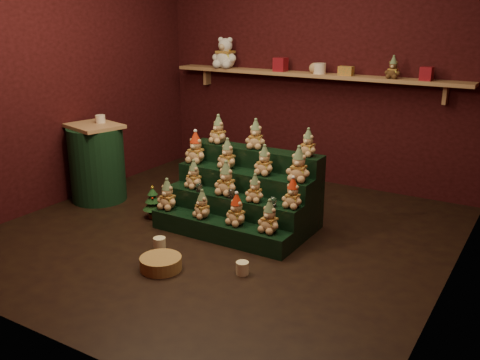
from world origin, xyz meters
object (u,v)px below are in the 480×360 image
Objects in this scene: snow_globe_c at (273,202)px; mini_christmas_tree at (153,202)px; snow_globe_b at (231,193)px; white_bear at (225,49)px; riser_tier_front at (219,230)px; mug_right at (242,268)px; wicker_basket at (161,263)px; brown_bear at (393,68)px; side_table at (97,163)px; mug_left at (160,244)px; snow_globe_a at (199,187)px.

snow_globe_c is 0.26× the size of mini_christmas_tree.
snow_globe_b reaches higher than mini_christmas_tree.
mini_christmas_tree is at bearing -81.19° from white_bear.
white_bear reaches higher than snow_globe_c.
riser_tier_front is 0.71m from mug_right.
riser_tier_front is 13.57× the size of mug_right.
brown_bear is at bearing 70.00° from wicker_basket.
wicker_basket is 0.72× the size of white_bear.
riser_tier_front is 0.35m from snow_globe_b.
side_table is 7.84× the size of mug_left.
riser_tier_front is 15.54× the size of snow_globe_c.
white_bear is at bearing 86.95° from side_table.
wicker_basket is 1.48× the size of brown_bear.
mug_right is (0.53, -0.47, -0.04)m from riser_tier_front.
snow_globe_b is at bearing -57.14° from white_bear.
riser_tier_front is 0.48m from snow_globe_a.
snow_globe_c is 2.20m from side_table.
brown_bear is (0.45, 1.82, 1.03)m from snow_globe_c.
snow_globe_a reaches higher than mug_left.
mini_christmas_tree is 0.78m from mug_left.
white_bear is at bearing 121.12° from riser_tier_front.
snow_globe_a reaches higher than mug_right.
snow_globe_a is 0.79× the size of mug_left.
snow_globe_a is at bearing 11.77° from side_table.
snow_globe_b is 0.81× the size of mug_left.
wicker_basket is at bearing -120.91° from snow_globe_c.
snow_globe_c reaches higher than mug_right.
snow_globe_c is at bearing 96.04° from mug_right.
snow_globe_b reaches higher than riser_tier_front.
snow_globe_a reaches higher than mini_christmas_tree.
riser_tier_front reaches higher than mug_left.
brown_bear reaches higher than mini_christmas_tree.
white_bear is (-1.19, 1.98, 1.47)m from riser_tier_front.
snow_globe_c is 0.26× the size of wicker_basket.
snow_globe_b is 1.77m from side_table.
brown_bear is at bearing 62.90° from mug_left.
white_bear reaches higher than mug_left.
snow_globe_b is at bearing 59.63° from mug_left.
brown_bear is at bearing 55.58° from snow_globe_a.
snow_globe_a is 0.24× the size of mini_christmas_tree.
mini_christmas_tree is 1.16m from wicker_basket.
riser_tier_front is 0.87m from mini_christmas_tree.
white_bear reaches higher than mini_christmas_tree.
brown_bear is (0.92, 1.98, 1.35)m from riser_tier_front.
riser_tier_front is at bearing -116.29° from brown_bear.
snow_globe_b reaches higher than snow_globe_a.
snow_globe_a is 0.36m from snow_globe_b.
mini_christmas_tree is at bearing 157.75° from mug_right.
white_bear is (-0.33, 1.87, 1.38)m from mini_christmas_tree.
mug_right is (2.27, -0.69, -0.37)m from side_table.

